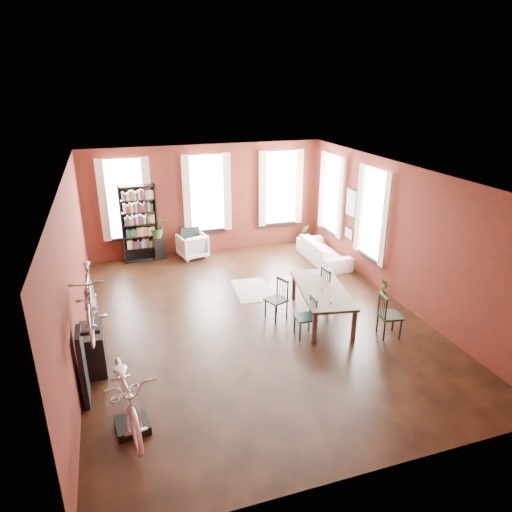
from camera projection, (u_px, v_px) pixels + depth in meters
name	position (u px, v px, depth m)	size (l,w,h in m)	color
room	(255.00, 216.00, 9.88)	(9.00, 9.04, 3.22)	black
dining_table	(321.00, 303.00, 9.92)	(0.96, 2.10, 0.72)	#443528
dining_chair_a	(305.00, 317.00, 9.20)	(0.39, 0.39, 0.86)	#1A393A
dining_chair_b	(276.00, 300.00, 9.89)	(0.41, 0.41, 0.89)	black
dining_chair_c	(390.00, 315.00, 9.20)	(0.43, 0.43, 0.93)	black
dining_chair_d	(332.00, 287.00, 10.41)	(0.44, 0.44, 0.96)	#173234
bookshelf	(139.00, 224.00, 12.87)	(1.00, 0.32, 2.20)	black
white_armchair	(192.00, 245.00, 13.36)	(0.76, 0.71, 0.78)	silver
cream_sofa	(324.00, 248.00, 13.04)	(2.08, 0.61, 0.81)	beige
striped_rug	(252.00, 290.00, 11.37)	(0.86, 1.38, 0.01)	black
bike_trainer	(133.00, 425.00, 6.83)	(0.48, 0.48, 0.14)	black
bike_wall_rack	(83.00, 367.00, 7.22)	(0.16, 0.60, 1.30)	black
console_table	(93.00, 350.00, 8.15)	(0.40, 0.80, 0.80)	black
plant_stand	(159.00, 248.00, 13.29)	(0.33, 0.33, 0.66)	black
plant_by_sofa	(303.00, 240.00, 14.46)	(0.37, 0.66, 0.30)	#325723
plant_small	(383.00, 292.00, 11.08)	(0.22, 0.42, 0.15)	#2F5321
bicycle_floor	(124.00, 365.00, 6.48)	(0.68, 1.03, 1.95)	silver
bicycle_hung	(87.00, 280.00, 6.76)	(0.47, 1.00, 1.66)	#A5A8AD
plant_on_stand	(157.00, 229.00, 13.04)	(0.60, 0.66, 0.52)	#345F26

